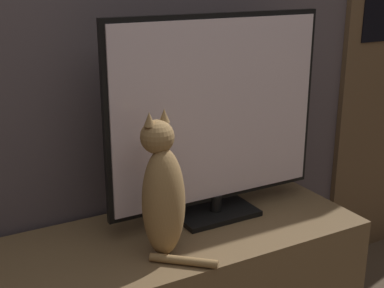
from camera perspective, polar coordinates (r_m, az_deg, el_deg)
wall_back at (r=2.02m, az=-6.90°, el=14.28°), size 4.80×0.05×2.60m
tv at (r=1.96m, az=2.65°, el=2.87°), size 0.87×0.19×0.77m
cat at (r=1.74m, az=-3.18°, el=-5.34°), size 0.20×0.27×0.49m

